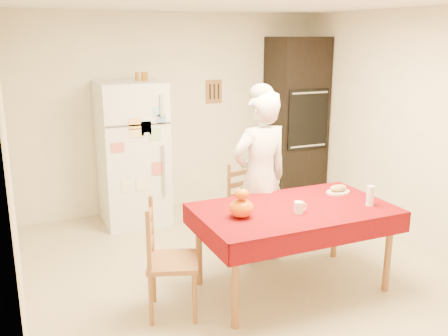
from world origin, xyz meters
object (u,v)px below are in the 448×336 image
refrigerator (133,153)px  dining_table (294,215)px  chair_left (164,256)px  chair_far (249,205)px  wine_glass (370,196)px  oven_cabinet (296,120)px  bread_plate (338,192)px  seated_woman (260,179)px  pumpkin_lower (241,208)px  coffee_mug (299,208)px

refrigerator → dining_table: refrigerator is taller
refrigerator → dining_table: (0.88, -2.23, -0.16)m
dining_table → chair_left: chair_left is taller
chair_far → wine_glass: (0.64, -1.08, 0.34)m
chair_left → wine_glass: bearing=-78.8°
oven_cabinet → chair_left: (-2.57, -2.24, -0.59)m
wine_glass → bread_plate: (-0.04, 0.41, -0.08)m
chair_far → bread_plate: bearing=-62.4°
seated_woman → bread_plate: (0.62, -0.42, -0.09)m
refrigerator → dining_table: 2.40m
wine_glass → pumpkin_lower: bearing=170.9°
oven_cabinet → wine_glass: bearing=-107.0°
refrigerator → wine_glass: refrigerator is taller
coffee_mug → dining_table: bearing=73.8°
oven_cabinet → wine_glass: oven_cabinet is taller
bread_plate → seated_woman: bearing=145.7°
dining_table → oven_cabinet: bearing=58.4°
refrigerator → wine_glass: 2.88m
dining_table → bread_plate: bearing=17.5°
dining_table → pumpkin_lower: 0.54m
pumpkin_lower → coffee_mug: bearing=-12.9°
oven_cabinet → coffee_mug: bearing=-120.8°
oven_cabinet → pumpkin_lower: (-1.92, -2.31, -0.26)m
refrigerator → coffee_mug: 2.51m
chair_left → seated_woman: bearing=-44.4°
seated_woman → refrigerator: bearing=-68.3°
chair_far → seated_woman: (-0.01, -0.26, 0.35)m
refrigerator → coffee_mug: (0.84, -2.37, -0.04)m
seated_woman → pumpkin_lower: (-0.51, -0.64, -0.02)m
seated_woman → bread_plate: size_ratio=7.18×
oven_cabinet → dining_table: oven_cabinet is taller
dining_table → pumpkin_lower: pumpkin_lower is taller
chair_left → pumpkin_lower: chair_left is taller
refrigerator → pumpkin_lower: size_ratio=8.35×
dining_table → wine_glass: size_ratio=9.66×
oven_cabinet → refrigerator: bearing=-178.8°
chair_left → coffee_mug: 1.18m
coffee_mug → pumpkin_lower: bearing=167.1°
seated_woman → wine_glass: (0.66, -0.83, -0.01)m
refrigerator → chair_left: 2.24m
pumpkin_lower → bread_plate: bearing=11.1°
refrigerator → chair_far: (0.88, -1.36, -0.34)m
dining_table → pumpkin_lower: bearing=-176.7°
seated_woman → pumpkin_lower: 0.82m
chair_left → dining_table: bearing=-72.7°
oven_cabinet → chair_far: bearing=-134.9°
seated_woman → coffee_mug: size_ratio=17.23×
refrigerator → oven_cabinet: oven_cabinet is taller
wine_glass → dining_table: bearing=161.4°
pumpkin_lower → seated_woman: bearing=51.7°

